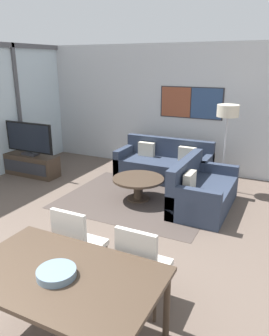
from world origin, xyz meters
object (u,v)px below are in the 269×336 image
object	(u,v)px
tv_console	(32,165)
dining_chair_centre	(141,264)
sofa_main	(164,166)
dining_table	(62,280)
coffee_table	(138,183)
floor_lamp	(227,116)
fruit_bowl	(56,273)
sofa_side	(200,192)
television	(29,139)
dining_chair_left	(77,242)

from	to	relation	value
tv_console	dining_chair_centre	size ratio (longest dim) A/B	1.37
sofa_main	dining_chair_centre	bearing A→B (deg)	-72.14
tv_console	dining_table	world-z (taller)	dining_table
coffee_table	floor_lamp	xyz separation A→B (m)	(1.26, 1.17, 1.14)
fruit_bowl	floor_lamp	distance (m)	4.49
fruit_bowl	floor_lamp	bearing A→B (deg)	84.18
sofa_main	sofa_side	size ratio (longest dim) A/B	1.27
sofa_main	dining_table	distance (m)	4.59
tv_console	dining_chair_centre	distance (m)	4.77
television	sofa_side	bearing A→B (deg)	-0.27
coffee_table	dining_chair_left	xyz separation A→B (m)	(0.42, -2.44, 0.20)
fruit_bowl	tv_console	bearing A→B (deg)	135.74
dining_chair_left	dining_chair_centre	world-z (taller)	same
dining_chair_left	dining_chair_centre	distance (m)	0.81
dining_chair_left	floor_lamp	world-z (taller)	floor_lamp
dining_table	television	bearing A→B (deg)	136.23
sofa_main	floor_lamp	xyz separation A→B (m)	(1.26, -0.14, 1.17)
dining_chair_centre	floor_lamp	world-z (taller)	floor_lamp
sofa_main	coffee_table	size ratio (longest dim) A/B	2.12
sofa_side	dining_chair_centre	xyz separation A→B (m)	(0.14, -2.67, 0.24)
dining_table	fruit_bowl	size ratio (longest dim) A/B	5.14
television	coffee_table	size ratio (longest dim) A/B	1.32
sofa_side	dining_chair_left	size ratio (longest dim) A/B	1.67
floor_lamp	tv_console	bearing A→B (deg)	-166.19
sofa_side	dining_table	bearing A→B (deg)	175.44
television	sofa_side	distance (m)	3.84
floor_lamp	dining_chair_centre	bearing A→B (deg)	-90.62
television	dining_chair_centre	distance (m)	4.77
dining_chair_left	fruit_bowl	distance (m)	0.93
fruit_bowl	floor_lamp	size ratio (longest dim) A/B	0.20
tv_console	fruit_bowl	size ratio (longest dim) A/B	3.94
sofa_main	dining_chair_left	size ratio (longest dim) A/B	2.11
television	dining_table	distance (m)	4.90
coffee_table	floor_lamp	bearing A→B (deg)	42.74
tv_console	dining_chair_left	size ratio (longest dim) A/B	1.37
coffee_table	sofa_main	bearing A→B (deg)	90.00
coffee_table	fruit_bowl	size ratio (longest dim) A/B	2.87
coffee_table	dining_table	distance (m)	3.32
tv_console	dining_chair_left	world-z (taller)	dining_chair_left
dining_table	floor_lamp	world-z (taller)	floor_lamp
dining_chair_centre	fruit_bowl	xyz separation A→B (m)	(-0.41, -0.75, 0.26)
television	floor_lamp	size ratio (longest dim) A/B	0.74
sofa_main	dining_table	bearing A→B (deg)	-79.67
sofa_main	fruit_bowl	world-z (taller)	sofa_main
tv_console	coffee_table	xyz separation A→B (m)	(2.71, -0.19, 0.08)
sofa_main	coffee_table	bearing A→B (deg)	-90.00
coffee_table	dining_chair_centre	bearing A→B (deg)	-63.86
tv_console	floor_lamp	xyz separation A→B (m)	(3.98, 0.98, 1.22)
floor_lamp	sofa_side	bearing A→B (deg)	-99.95
dining_table	dining_chair_left	distance (m)	0.87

